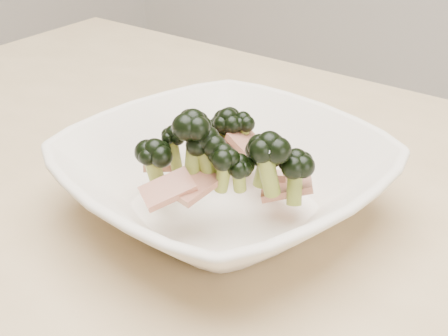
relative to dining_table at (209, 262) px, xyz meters
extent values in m
cube|color=tan|center=(0.00, 0.00, 0.08)|extent=(1.20, 0.80, 0.04)
cylinder|color=tan|center=(-0.55, 0.35, -0.30)|extent=(0.06, 0.06, 0.71)
imported|color=#F3E4CE|center=(0.04, -0.02, 0.14)|extent=(0.36, 0.36, 0.08)
cylinder|color=olive|center=(0.02, -0.04, 0.18)|extent=(0.02, 0.02, 0.04)
ellipsoid|color=black|center=(0.02, -0.04, 0.20)|extent=(0.03, 0.03, 0.02)
cylinder|color=olive|center=(0.09, -0.02, 0.16)|extent=(0.02, 0.02, 0.04)
ellipsoid|color=black|center=(0.09, -0.02, 0.18)|extent=(0.04, 0.04, 0.03)
cylinder|color=olive|center=(0.08, -0.05, 0.16)|extent=(0.01, 0.02, 0.03)
ellipsoid|color=black|center=(0.08, -0.05, 0.18)|extent=(0.03, 0.03, 0.02)
cylinder|color=olive|center=(0.02, 0.04, 0.15)|extent=(0.02, 0.02, 0.04)
ellipsoid|color=black|center=(0.02, 0.04, 0.17)|extent=(0.03, 0.03, 0.02)
cylinder|color=olive|center=(0.00, 0.04, 0.14)|extent=(0.02, 0.02, 0.04)
ellipsoid|color=black|center=(0.00, 0.04, 0.17)|extent=(0.04, 0.04, 0.03)
cylinder|color=olive|center=(0.03, -0.06, 0.18)|extent=(0.02, 0.03, 0.05)
ellipsoid|color=black|center=(0.03, -0.06, 0.21)|extent=(0.04, 0.04, 0.03)
cylinder|color=olive|center=(0.00, -0.08, 0.15)|extent=(0.02, 0.02, 0.05)
ellipsoid|color=black|center=(0.00, -0.08, 0.18)|extent=(0.04, 0.04, 0.03)
cylinder|color=olive|center=(0.10, -0.03, 0.17)|extent=(0.02, 0.03, 0.05)
ellipsoid|color=black|center=(0.10, -0.03, 0.20)|extent=(0.04, 0.04, 0.03)
cylinder|color=olive|center=(0.11, -0.01, 0.15)|extent=(0.02, 0.03, 0.04)
ellipsoid|color=black|center=(0.11, -0.01, 0.18)|extent=(0.04, 0.04, 0.03)
cylinder|color=olive|center=(0.00, 0.03, 0.15)|extent=(0.02, 0.02, 0.04)
ellipsoid|color=black|center=(0.00, 0.03, 0.17)|extent=(0.04, 0.04, 0.03)
cylinder|color=olive|center=(0.00, -0.05, 0.16)|extent=(0.01, 0.02, 0.04)
ellipsoid|color=black|center=(0.00, -0.05, 0.19)|extent=(0.03, 0.03, 0.02)
cylinder|color=olive|center=(0.04, -0.06, 0.17)|extent=(0.02, 0.02, 0.04)
ellipsoid|color=black|center=(0.04, -0.06, 0.19)|extent=(0.04, 0.04, 0.03)
cylinder|color=olive|center=(-0.01, 0.03, 0.15)|extent=(0.01, 0.01, 0.03)
ellipsoid|color=black|center=(-0.01, 0.03, 0.17)|extent=(0.03, 0.03, 0.02)
cylinder|color=olive|center=(-0.02, 0.00, 0.16)|extent=(0.02, 0.02, 0.04)
ellipsoid|color=black|center=(-0.02, 0.00, 0.18)|extent=(0.03, 0.03, 0.03)
cylinder|color=olive|center=(0.07, -0.06, 0.17)|extent=(0.02, 0.01, 0.04)
ellipsoid|color=black|center=(0.07, -0.06, 0.19)|extent=(0.03, 0.03, 0.03)
cube|color=maroon|center=(0.10, -0.01, 0.14)|extent=(0.06, 0.05, 0.02)
cube|color=maroon|center=(0.03, -0.10, 0.16)|extent=(0.05, 0.05, 0.03)
cube|color=maroon|center=(0.08, 0.01, 0.14)|extent=(0.04, 0.03, 0.02)
cube|color=maroon|center=(0.04, 0.03, 0.15)|extent=(0.06, 0.05, 0.02)
cube|color=maroon|center=(0.00, 0.02, 0.15)|extent=(0.06, 0.05, 0.02)
cube|color=maroon|center=(0.04, -0.08, 0.16)|extent=(0.04, 0.05, 0.02)
cube|color=maroon|center=(-0.02, -0.05, 0.14)|extent=(0.04, 0.04, 0.01)
cube|color=maroon|center=(0.02, 0.05, 0.14)|extent=(0.04, 0.04, 0.02)
camera|label=1|loc=(0.36, -0.45, 0.45)|focal=50.00mm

